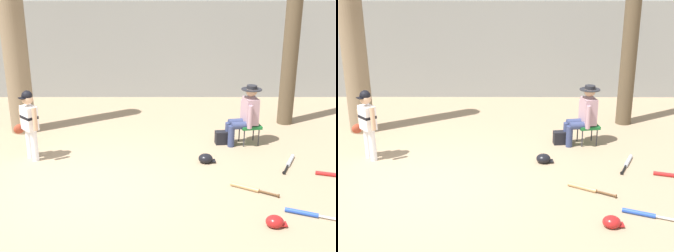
% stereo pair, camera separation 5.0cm
% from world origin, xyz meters
% --- Properties ---
extents(ground_plane, '(60.00, 60.00, 0.00)m').
position_xyz_m(ground_plane, '(0.00, 0.00, 0.00)').
color(ground_plane, '#9E8466').
extents(concrete_back_wall, '(18.00, 0.36, 2.57)m').
position_xyz_m(concrete_back_wall, '(0.00, 5.61, 1.28)').
color(concrete_back_wall, gray).
rests_on(concrete_back_wall, ground).
extents(tree_near_player, '(0.72, 0.72, 5.27)m').
position_xyz_m(tree_near_player, '(-1.76, 2.71, 2.28)').
color(tree_near_player, '#7F6B51').
rests_on(tree_near_player, ground).
extents(tree_behind_spectator, '(0.52, 0.52, 4.28)m').
position_xyz_m(tree_behind_spectator, '(4.03, 3.23, 1.88)').
color(tree_behind_spectator, brown).
rests_on(tree_behind_spectator, ground).
extents(young_ballplayer, '(0.56, 0.45, 1.31)m').
position_xyz_m(young_ballplayer, '(-1.13, 1.16, 0.74)').
color(young_ballplayer, white).
rests_on(young_ballplayer, ground).
extents(folding_stool, '(0.46, 0.46, 0.41)m').
position_xyz_m(folding_stool, '(2.99, 1.94, 0.36)').
color(folding_stool, '#196B2D').
rests_on(folding_stool, ground).
extents(seated_spectator, '(0.68, 0.54, 1.20)m').
position_xyz_m(seated_spectator, '(2.90, 1.93, 0.64)').
color(seated_spectator, navy).
rests_on(seated_spectator, ground).
extents(handbag_beside_stool, '(0.36, 0.22, 0.26)m').
position_xyz_m(handbag_beside_stool, '(2.49, 1.94, 0.13)').
color(handbag_beside_stool, black).
rests_on(handbag_beside_stool, ground).
extents(bat_wood_tan, '(0.71, 0.47, 0.07)m').
position_xyz_m(bat_wood_tan, '(2.65, -0.08, 0.03)').
color(bat_wood_tan, tan).
rests_on(bat_wood_tan, ground).
extents(bat_red_barrel, '(0.71, 0.27, 0.07)m').
position_xyz_m(bat_red_barrel, '(4.15, 0.42, 0.03)').
color(bat_red_barrel, red).
rests_on(bat_red_barrel, ground).
extents(bat_aluminum_silver, '(0.40, 0.77, 0.07)m').
position_xyz_m(bat_aluminum_silver, '(3.57, 0.95, 0.03)').
color(bat_aluminum_silver, '#B7BCC6').
rests_on(bat_aluminum_silver, ground).
extents(bat_blue_youth, '(0.74, 0.36, 0.07)m').
position_xyz_m(bat_blue_youth, '(3.34, -0.86, 0.03)').
color(bat_blue_youth, '#2347AD').
rests_on(bat_blue_youth, ground).
extents(batting_helmet_black, '(0.31, 0.24, 0.18)m').
position_xyz_m(batting_helmet_black, '(2.06, 1.00, 0.08)').
color(batting_helmet_black, black).
rests_on(batting_helmet_black, ground).
extents(batting_helmet_red, '(0.29, 0.22, 0.17)m').
position_xyz_m(batting_helmet_red, '(2.83, -1.14, 0.07)').
color(batting_helmet_red, '#A81919').
rests_on(batting_helmet_red, ground).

